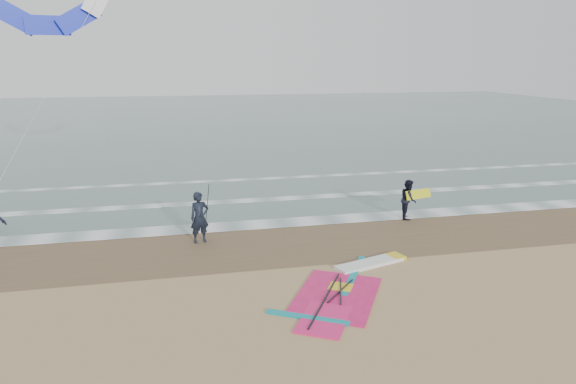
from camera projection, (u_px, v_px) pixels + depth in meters
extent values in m
plane|color=tan|center=(380.00, 312.00, 13.99)|extent=(120.00, 120.00, 0.00)
cube|color=#47605E|center=(222.00, 119.00, 59.39)|extent=(120.00, 80.00, 0.02)
cube|color=brown|center=(321.00, 239.00, 19.67)|extent=(120.00, 5.00, 0.01)
cube|color=white|center=(306.00, 221.00, 21.74)|extent=(120.00, 1.20, 0.02)
cube|color=white|center=(288.00, 198.00, 25.33)|extent=(120.00, 0.70, 0.02)
cube|color=white|center=(271.00, 178.00, 29.59)|extent=(120.00, 0.50, 0.01)
cube|color=white|center=(370.00, 263.00, 17.16)|extent=(2.56, 1.36, 0.12)
cube|color=yellow|center=(396.00, 257.00, 17.72)|extent=(0.61, 0.71, 0.13)
cube|color=#EC1D67|center=(336.00, 295.00, 14.92)|extent=(3.49, 3.86, 0.04)
cube|color=#EC1D67|center=(324.00, 319.00, 13.54)|extent=(1.93, 2.15, 0.05)
cube|color=#0C8C99|center=(354.00, 275.00, 16.35)|extent=(1.78, 2.87, 0.05)
cube|color=#0C8C99|center=(307.00, 317.00, 13.65)|extent=(2.10, 1.34, 0.05)
cube|color=yellow|center=(341.00, 287.00, 15.45)|extent=(0.90, 0.87, 0.05)
cylinder|color=black|center=(325.00, 299.00, 14.64)|extent=(1.85, 3.14, 0.06)
cylinder|color=black|center=(341.00, 290.00, 15.14)|extent=(1.23, 1.36, 0.04)
cylinder|color=black|center=(341.00, 290.00, 15.14)|extent=(0.59, 1.72, 0.04)
imported|color=black|center=(200.00, 218.00, 19.08)|extent=(0.81, 0.64, 1.95)
imported|color=black|center=(408.00, 199.00, 22.01)|extent=(0.90, 1.01, 1.71)
cylinder|color=black|center=(207.00, 205.00, 19.03)|extent=(0.17, 0.86, 1.82)
cube|color=yellow|center=(418.00, 194.00, 21.94)|extent=(1.30, 0.51, 0.39)
cube|color=#1426D5|center=(14.00, 16.00, 22.13)|extent=(1.99, 0.61, 1.65)
cube|color=#1426D5|center=(48.00, 25.00, 22.49)|extent=(1.83, 0.56, 0.83)
cube|color=#1426D5|center=(79.00, 17.00, 22.67)|extent=(1.99, 0.61, 1.65)
cylinder|color=beige|center=(47.00, 93.00, 21.27)|extent=(4.35, 4.12, 8.22)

